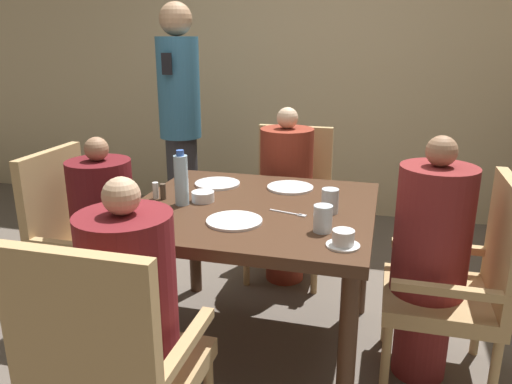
{
  "coord_description": "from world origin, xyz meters",
  "views": [
    {
      "loc": [
        0.58,
        -2.11,
        1.49
      ],
      "look_at": [
        0.0,
        0.05,
        0.8
      ],
      "focal_mm": 35.0,
      "sensor_mm": 36.0,
      "label": 1
    }
  ],
  "objects": [
    {
      "name": "chair_left_side",
      "position": [
        -0.94,
        0.0,
        0.49
      ],
      "size": [
        0.49,
        0.49,
        0.94
      ],
      "color": "tan",
      "rests_on": "ground_plane"
    },
    {
      "name": "ground_plane",
      "position": [
        0.0,
        0.0,
        0.0
      ],
      "size": [
        16.0,
        16.0,
        0.0
      ],
      "primitive_type": "plane",
      "color": "#60564C"
    },
    {
      "name": "dining_table",
      "position": [
        0.0,
        0.0,
        0.65
      ],
      "size": [
        1.1,
        1.06,
        0.75
      ],
      "color": "#422819",
      "rests_on": "ground_plane"
    },
    {
      "name": "chair_far_side",
      "position": [
        0.0,
        0.92,
        0.49
      ],
      "size": [
        0.49,
        0.49,
        0.94
      ],
      "color": "tan",
      "rests_on": "ground_plane"
    },
    {
      "name": "plate_dessert_center",
      "position": [
        -0.02,
        -0.23,
        0.75
      ],
      "size": [
        0.24,
        0.24,
        0.01
      ],
      "color": "white",
      "rests_on": "dining_table"
    },
    {
      "name": "diner_in_left_chair",
      "position": [
        -0.8,
        0.0,
        0.53
      ],
      "size": [
        0.32,
        0.32,
        1.03
      ],
      "color": "#5B1419",
      "rests_on": "ground_plane"
    },
    {
      "name": "standing_host",
      "position": [
        -0.85,
        1.16,
        0.93
      ],
      "size": [
        0.29,
        0.33,
        1.72
      ],
      "color": "#2D2D33",
      "rests_on": "ground_plane"
    },
    {
      "name": "plate_main_right",
      "position": [
        -0.27,
        0.28,
        0.75
      ],
      "size": [
        0.24,
        0.24,
        0.01
      ],
      "color": "white",
      "rests_on": "dining_table"
    },
    {
      "name": "teacup_with_saucer",
      "position": [
        0.45,
        -0.37,
        0.78
      ],
      "size": [
        0.13,
        0.13,
        0.06
      ],
      "color": "white",
      "rests_on": "dining_table"
    },
    {
      "name": "glass_tall_mid",
      "position": [
        -0.43,
        -0.36,
        0.8
      ],
      "size": [
        0.08,
        0.08,
        0.11
      ],
      "color": "silver",
      "rests_on": "dining_table"
    },
    {
      "name": "fork_beside_plate",
      "position": [
        0.2,
        -0.07,
        0.75
      ],
      "size": [
        0.18,
        0.06,
        0.0
      ],
      "color": "silver",
      "rests_on": "dining_table"
    },
    {
      "name": "chair_right_side",
      "position": [
        0.94,
        0.0,
        0.49
      ],
      "size": [
        0.49,
        0.49,
        0.94
      ],
      "color": "tan",
      "rests_on": "ground_plane"
    },
    {
      "name": "bowl_small",
      "position": [
        -0.25,
        0.0,
        0.77
      ],
      "size": [
        0.11,
        0.11,
        0.05
      ],
      "color": "white",
      "rests_on": "dining_table"
    },
    {
      "name": "salt_shaker",
      "position": [
        -0.48,
        -0.02,
        0.79
      ],
      "size": [
        0.03,
        0.03,
        0.08
      ],
      "color": "white",
      "rests_on": "dining_table"
    },
    {
      "name": "diner_in_near_chair",
      "position": [
        -0.22,
        -0.77,
        0.55
      ],
      "size": [
        0.32,
        0.32,
        1.07
      ],
      "color": "maroon",
      "rests_on": "ground_plane"
    },
    {
      "name": "glass_tall_near",
      "position": [
        0.35,
        -0.24,
        0.8
      ],
      "size": [
        0.08,
        0.08,
        0.11
      ],
      "color": "silver",
      "rests_on": "dining_table"
    },
    {
      "name": "diner_in_right_chair",
      "position": [
        0.8,
        0.0,
        0.57
      ],
      "size": [
        0.32,
        0.32,
        1.11
      ],
      "color": "maroon",
      "rests_on": "ground_plane"
    },
    {
      "name": "diner_in_far_chair",
      "position": [
        -0.0,
        0.77,
        0.56
      ],
      "size": [
        0.32,
        0.32,
        1.1
      ],
      "color": "maroon",
      "rests_on": "ground_plane"
    },
    {
      "name": "pepper_shaker",
      "position": [
        -0.44,
        -0.02,
        0.79
      ],
      "size": [
        0.03,
        0.03,
        0.08
      ],
      "color": "#4C3D2D",
      "rests_on": "dining_table"
    },
    {
      "name": "water_bottle",
      "position": [
        -0.32,
        -0.07,
        0.87
      ],
      "size": [
        0.06,
        0.06,
        0.26
      ],
      "color": "#A3C6DB",
      "rests_on": "dining_table"
    },
    {
      "name": "plate_main_left",
      "position": [
        0.11,
        0.31,
        0.75
      ],
      "size": [
        0.24,
        0.24,
        0.01
      ],
      "color": "white",
      "rests_on": "dining_table"
    },
    {
      "name": "glass_tall_far",
      "position": [
        0.35,
        -0.01,
        0.8
      ],
      "size": [
        0.08,
        0.08,
        0.11
      ],
      "color": "silver",
      "rests_on": "dining_table"
    },
    {
      "name": "chair_near_corner",
      "position": [
        -0.22,
        -0.92,
        0.49
      ],
      "size": [
        0.49,
        0.49,
        0.94
      ],
      "color": "tan",
      "rests_on": "ground_plane"
    },
    {
      "name": "wall_back",
      "position": [
        0.0,
        2.17,
        1.4
      ],
      "size": [
        8.0,
        0.06,
        2.8
      ],
      "color": "#C6B289",
      "rests_on": "ground_plane"
    }
  ]
}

